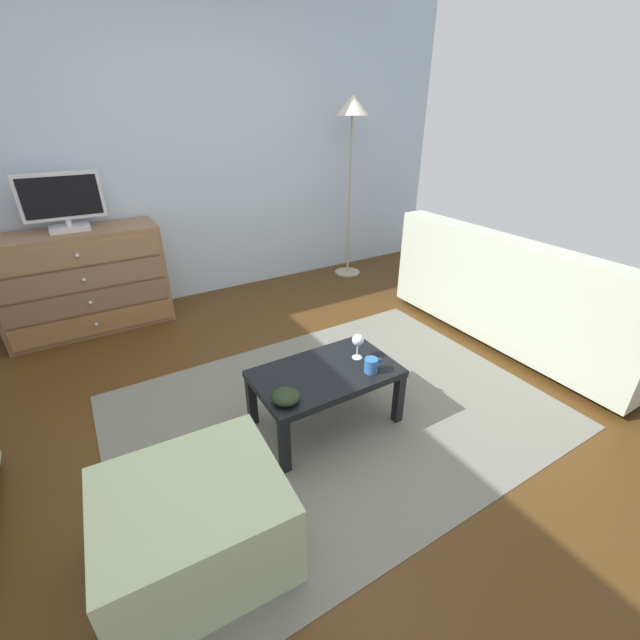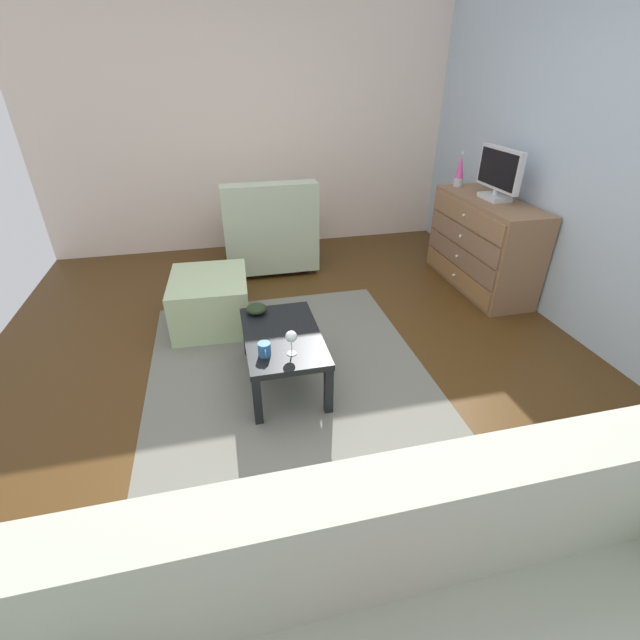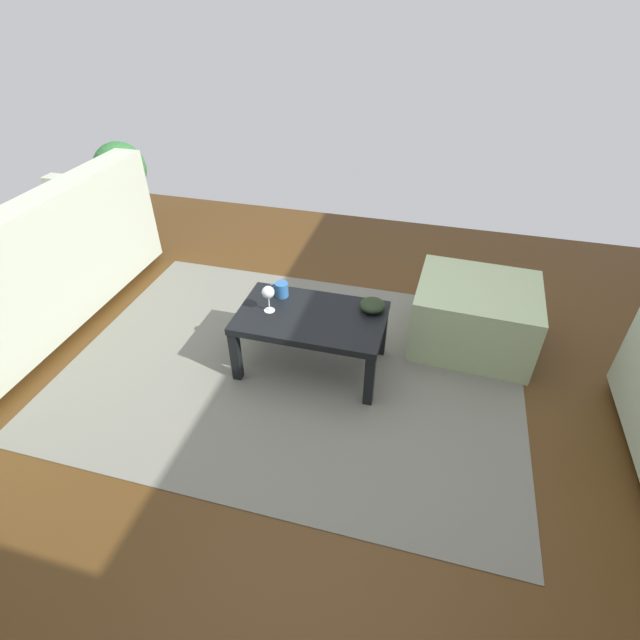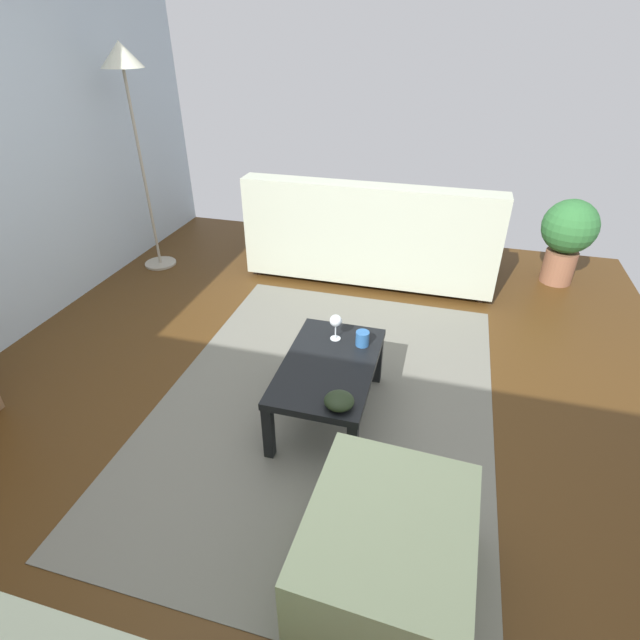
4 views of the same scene
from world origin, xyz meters
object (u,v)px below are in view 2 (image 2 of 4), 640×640
dresser (482,244)px  coffee_table (283,341)px  lava_lamp (460,171)px  mug (264,350)px  ottoman (211,301)px  armchair (269,233)px  wine_glass (291,337)px  bowl_decorative (256,309)px  tv (499,173)px

dresser → coffee_table: (1.06, -2.06, -0.10)m
lava_lamp → mug: lava_lamp is taller
dresser → ottoman: dresser is taller
lava_lamp → armchair: bearing=-102.2°
wine_glass → bowl_decorative: 0.58m
mug → armchair: armchair is taller
lava_lamp → mug: size_ratio=2.89×
armchair → ottoman: armchair is taller
tv → armchair: bearing=-115.7°
dresser → lava_lamp: size_ratio=3.76×
wine_glass → mug: 0.18m
tv → wine_glass: bearing=-57.9°
armchair → ottoman: size_ratio=1.32×
dresser → bowl_decorative: 2.31m
bowl_decorative → armchair: size_ratio=0.16×
dresser → mug: size_ratio=10.90×
dresser → ottoman: (0.17, -2.52, -0.21)m
dresser → coffee_table: bearing=-62.7°
coffee_table → bowl_decorative: bowl_decorative is taller
tv → wine_glass: size_ratio=3.63×
lava_lamp → coffee_table: bearing=-51.9°
mug → armchair: (-2.20, 0.31, -0.04)m
mug → ottoman: 1.17m
wine_glass → armchair: (-2.22, 0.15, -0.12)m
coffee_table → ottoman: (-0.89, -0.46, -0.11)m
coffee_table → wine_glass: (0.23, 0.02, 0.17)m
tv → bowl_decorative: size_ratio=3.96×
bowl_decorative → lava_lamp: bearing=120.5°
coffee_table → armchair: armchair is taller
coffee_table → armchair: size_ratio=0.88×
coffee_table → mug: 0.27m
dresser → armchair: armchair is taller
wine_glass → bowl_decorative: size_ratio=1.09×
lava_lamp → wine_glass: (1.82, -2.00, -0.50)m
coffee_table → armchair: (-1.98, 0.17, 0.05)m
tv → wine_glass: 2.50m
coffee_table → ottoman: size_ratio=1.16×
dresser → coffee_table: dresser is taller
wine_glass → tv: bearing=122.1°
dresser → bowl_decorative: size_ratio=8.62×
tv → mug: (1.28, -2.22, -0.65)m
coffee_table → bowl_decorative: 0.35m
tv → armchair: (-0.92, -1.91, -0.70)m
tv → coffee_table: tv is taller
lava_lamp → tv: bearing=7.4°
tv → mug: 2.64m
mug → bowl_decorative: mug is taller
mug → ottoman: mug is taller
bowl_decorative → armchair: (-1.67, 0.30, -0.03)m
bowl_decorative → ottoman: bearing=-150.5°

